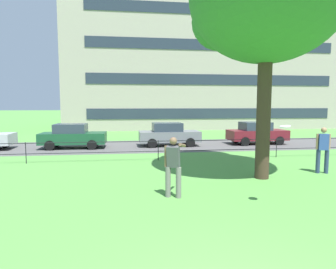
{
  "coord_description": "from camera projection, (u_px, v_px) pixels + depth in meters",
  "views": [
    {
      "loc": [
        -1.43,
        -3.09,
        2.74
      ],
      "look_at": [
        0.09,
        8.28,
        1.57
      ],
      "focal_mm": 31.52,
      "sensor_mm": 36.0,
      "label": 1
    }
  ],
  "objects": [
    {
      "name": "car_dark_green_far_right",
      "position": [
        73.0,
        136.0,
        18.56
      ],
      "size": [
        4.02,
        1.86,
        1.54
      ],
      "color": "#194C2D",
      "rests_on": "ground"
    },
    {
      "name": "park_fence",
      "position": [
        158.0,
        147.0,
        14.53
      ],
      "size": [
        37.24,
        0.04,
        1.0
      ],
      "color": "black",
      "rests_on": "ground"
    },
    {
      "name": "tree_large_lawn",
      "position": [
        259.0,
        0.0,
        10.95
      ],
      "size": [
        5.56,
        6.24,
        9.04
      ],
      "color": "#423023",
      "rests_on": "ground"
    },
    {
      "name": "car_grey_right",
      "position": [
        169.0,
        134.0,
        19.63
      ],
      "size": [
        4.04,
        1.88,
        1.54
      ],
      "color": "slate",
      "rests_on": "ground"
    },
    {
      "name": "street_strip",
      "position": [
        151.0,
        146.0,
        19.67
      ],
      "size": [
        80.0,
        6.01,
        0.01
      ],
      "primitive_type": "cube",
      "color": "#565454",
      "rests_on": "ground"
    },
    {
      "name": "apartment_building_background",
      "position": [
        203.0,
        67.0,
        36.03
      ],
      "size": [
        31.88,
        10.32,
        14.76
      ],
      "color": "#ADA393",
      "rests_on": "ground"
    },
    {
      "name": "person_catcher",
      "position": [
        323.0,
        149.0,
        11.73
      ],
      "size": [
        0.52,
        0.32,
        1.84
      ],
      "color": "navy",
      "rests_on": "ground"
    },
    {
      "name": "frisbee",
      "position": [
        285.0,
        126.0,
        7.49
      ],
      "size": [
        0.33,
        0.33,
        0.06
      ],
      "color": "white"
    },
    {
      "name": "person_thrower",
      "position": [
        173.0,
        165.0,
        8.65
      ],
      "size": [
        0.72,
        0.72,
        1.8
      ],
      "color": "slate",
      "rests_on": "ground"
    },
    {
      "name": "car_maroon_left",
      "position": [
        257.0,
        133.0,
        20.55
      ],
      "size": [
        4.05,
        1.91,
        1.54
      ],
      "color": "maroon",
      "rests_on": "ground"
    }
  ]
}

